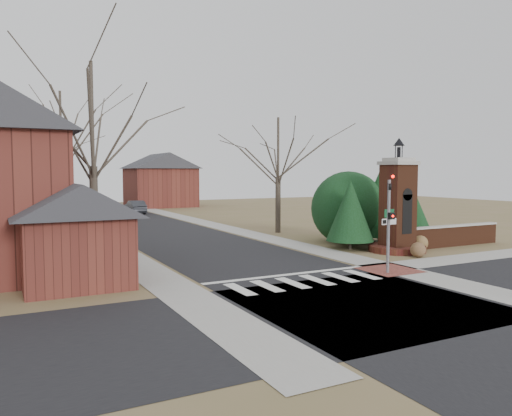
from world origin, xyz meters
TOP-DOWN VIEW (x-y plane):
  - ground at (0.00, 0.00)m, footprint 120.00×120.00m
  - main_street at (0.00, 22.00)m, footprint 8.00×70.00m
  - cross_street at (0.00, -3.00)m, footprint 120.00×8.00m
  - crosswalk_zone at (0.00, 0.80)m, footprint 8.00×2.20m
  - stop_bar at (0.00, 2.30)m, footprint 8.00×0.35m
  - sidewalk_right_main at (5.20, 22.00)m, footprint 2.00×60.00m
  - sidewalk_left at (-5.20, 22.00)m, footprint 2.00×60.00m
  - curb_apron at (4.80, 1.00)m, footprint 2.40×2.40m
  - traffic_signal_pole at (4.30, 0.57)m, footprint 0.28×0.41m
  - sign_post at (5.59, 1.99)m, footprint 0.90×0.07m
  - brick_gate_monument at (9.00, 4.99)m, footprint 3.20×3.20m
  - brick_garden_wall at (13.50, 5.00)m, footprint 7.50×0.50m
  - garage_left at (-8.52, 4.49)m, footprint 4.80×4.80m
  - house_distant_right at (7.99, 47.99)m, footprint 8.80×8.80m
  - evergreen_near at (7.20, 7.00)m, footprint 2.80×2.80m
  - evergreen_mid at (10.50, 8.20)m, footprint 3.40×3.40m
  - evergreen_far at (12.50, 7.20)m, footprint 2.40×2.40m
  - evergreen_mass at (9.00, 9.50)m, footprint 4.80×4.80m
  - bare_tree_0 at (-7.00, 9.00)m, footprint 8.05×8.05m
  - bare_tree_1 at (-7.00, 22.00)m, footprint 8.40×8.40m
  - bare_tree_2 at (-7.50, 35.00)m, footprint 7.35×7.35m
  - bare_tree_3 at (7.50, 16.00)m, footprint 7.00×7.00m
  - pickup_truck at (-3.02, 30.50)m, footprint 2.23×4.77m
  - distant_car at (2.19, 37.98)m, footprint 1.56×4.40m
  - dry_shrub_left at (8.60, 3.00)m, footprint 0.81×0.81m
  - dry_shrub_right at (10.40, 4.60)m, footprint 0.89×0.89m

SIDE VIEW (x-z plane):
  - ground at x=0.00m, z-range 0.00..0.00m
  - main_street at x=0.00m, z-range 0.00..0.01m
  - cross_street at x=0.00m, z-range 0.00..0.01m
  - crosswalk_zone at x=0.00m, z-range 0.00..0.02m
  - stop_bar at x=0.00m, z-range 0.00..0.02m
  - sidewalk_right_main at x=5.20m, z-range 0.00..0.02m
  - sidewalk_left at x=-5.20m, z-range 0.00..0.02m
  - curb_apron at x=4.80m, z-range 0.00..0.02m
  - dry_shrub_left at x=8.60m, z-range 0.00..0.81m
  - dry_shrub_right at x=10.40m, z-range 0.00..0.89m
  - pickup_truck at x=-3.02m, z-range 0.00..1.32m
  - brick_garden_wall at x=13.50m, z-range 0.01..1.31m
  - distant_car at x=2.19m, z-range 0.00..1.45m
  - evergreen_far at x=12.50m, z-range 0.25..3.55m
  - sign_post at x=5.59m, z-range 0.57..3.32m
  - brick_gate_monument at x=9.00m, z-range -1.07..5.40m
  - garage_left at x=-8.52m, z-range 0.09..4.38m
  - evergreen_near at x=7.20m, z-range 0.25..4.35m
  - evergreen_mass at x=9.00m, z-range 0.00..4.80m
  - traffic_signal_pole at x=4.30m, z-range 0.34..4.84m
  - evergreen_mid at x=10.50m, z-range 0.25..4.95m
  - house_distant_right at x=7.99m, z-range 0.00..7.30m
  - bare_tree_3 at x=7.50m, z-range 1.84..11.54m
  - bare_tree_2 at x=-7.50m, z-range 1.93..12.12m
  - bare_tree_0 at x=-7.00m, z-range 2.12..13.27m
  - bare_tree_1 at x=-7.00m, z-range 2.21..13.85m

